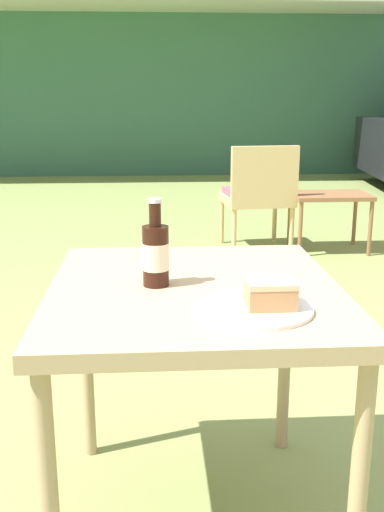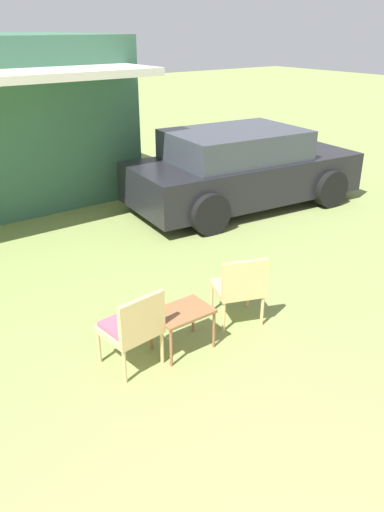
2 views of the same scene
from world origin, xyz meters
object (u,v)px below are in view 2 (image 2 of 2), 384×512
Objects in this scene: wicker_chair_cushioned at (133,326)px; wicker_chair_plain at (240,286)px; parked_car at (241,169)px; garden_side_table at (182,315)px.

wicker_chair_plain is (1.34, -0.02, 0.00)m from wicker_chair_cushioned.
garden_side_table is (-3.48, -3.02, -0.28)m from parked_car.
wicker_chair_plain is 1.41× the size of garden_side_table.
wicker_chair_plain reaches higher than garden_side_table.
wicker_chair_cushioned and wicker_chair_plain have the same top height.
wicker_chair_cushioned is 0.55m from garden_side_table.
wicker_chair_plain is 0.79m from garden_side_table.
wicker_chair_cushioned is 1.34m from wicker_chair_plain.
parked_car reaches higher than wicker_chair_cushioned.
wicker_chair_plain is at bearing 173.48° from wicker_chair_cushioned.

